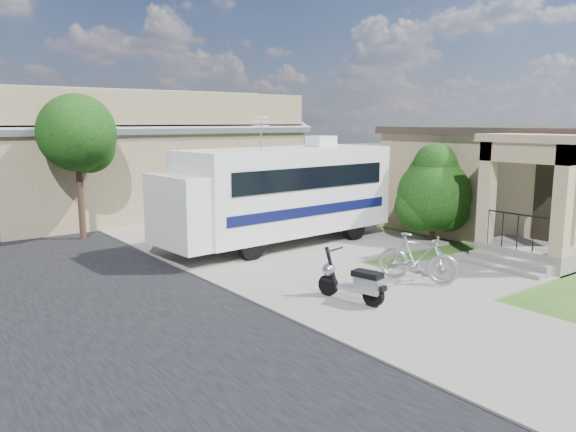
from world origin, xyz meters
TOP-DOWN VIEW (x-y plane):
  - ground at (0.00, 0.00)m, footprint 120.00×120.00m
  - sidewalk_slab at (-1.00, 10.00)m, footprint 4.00×80.00m
  - driveway_slab at (1.50, 4.50)m, footprint 7.00×6.00m
  - walk_slab at (3.00, -1.00)m, footprint 4.00×3.00m
  - house at (8.88, 1.43)m, footprint 9.47×7.80m
  - warehouse at (0.00, 13.97)m, footprint 12.50×8.40m
  - street_tree_a at (-3.70, 9.05)m, footprint 2.44×2.40m
  - street_tree_b at (-3.70, 19.05)m, footprint 2.44×2.40m
  - motorhome at (0.71, 4.54)m, footprint 7.63×2.83m
  - shrub at (4.92, 2.16)m, footprint 2.50×2.38m
  - scooter at (-1.36, -0.93)m, footprint 0.69×1.60m
  - bicycle at (0.81, -0.72)m, footprint 1.25×1.93m
  - garden_hose at (3.81, -0.35)m, footprint 0.42×0.42m

SIDE VIEW (x-z plane):
  - ground at x=0.00m, z-range 0.00..0.00m
  - driveway_slab at x=1.50m, z-range 0.00..0.05m
  - walk_slab at x=3.00m, z-range 0.00..0.05m
  - sidewalk_slab at x=-1.00m, z-range 0.00..0.06m
  - garden_hose at x=3.81m, z-range 0.00..0.19m
  - scooter at x=-1.36m, z-range -0.06..1.00m
  - bicycle at x=0.81m, z-range 0.00..1.13m
  - shrub at x=4.92m, z-range 0.04..3.10m
  - motorhome at x=0.71m, z-range -0.27..3.57m
  - house at x=8.88m, z-range 0.00..3.55m
  - warehouse at x=0.00m, z-range -0.53..4.51m
  - street_tree_a at x=-3.70m, z-range 0.96..5.54m
  - street_tree_b at x=-3.70m, z-range 1.03..5.76m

